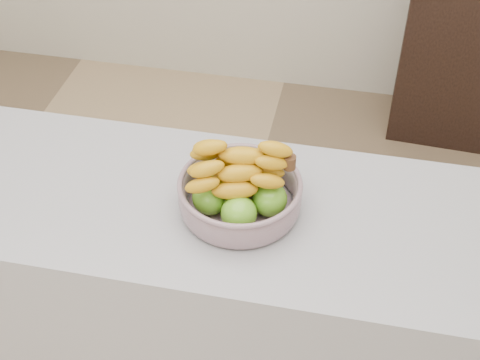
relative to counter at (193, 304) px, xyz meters
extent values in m
cube|color=#9A9AA2|center=(0.00, 0.00, 0.00)|extent=(2.00, 0.60, 0.90)
cube|color=black|center=(0.87, 1.75, 0.02)|extent=(0.55, 0.45, 0.94)
cylinder|color=#9DA6BC|center=(0.15, 0.00, 0.46)|extent=(0.28, 0.28, 0.01)
torus|color=#9DA6BC|center=(0.15, 0.00, 0.54)|extent=(0.32, 0.32, 0.02)
sphere|color=#419B1A|center=(0.16, -0.08, 0.51)|extent=(0.09, 0.09, 0.09)
sphere|color=#419B1A|center=(0.23, -0.01, 0.51)|extent=(0.09, 0.09, 0.09)
sphere|color=#419B1A|center=(0.19, 0.07, 0.51)|extent=(0.09, 0.09, 0.09)
sphere|color=#419B1A|center=(0.09, 0.06, 0.51)|extent=(0.09, 0.09, 0.09)
sphere|color=#419B1A|center=(0.08, -0.04, 0.51)|extent=(0.09, 0.09, 0.09)
ellipsoid|color=yellow|center=(0.15, -0.05, 0.56)|extent=(0.21, 0.10, 0.05)
ellipsoid|color=yellow|center=(0.14, 0.00, 0.56)|extent=(0.21, 0.08, 0.05)
ellipsoid|color=yellow|center=(0.13, 0.05, 0.56)|extent=(0.21, 0.06, 0.05)
ellipsoid|color=yellow|center=(0.16, -0.03, 0.60)|extent=(0.21, 0.12, 0.05)
ellipsoid|color=yellow|center=(0.15, 0.03, 0.60)|extent=(0.21, 0.05, 0.05)
ellipsoid|color=yellow|center=(0.16, 0.00, 0.63)|extent=(0.21, 0.08, 0.05)
cylinder|color=#462A16|center=(0.27, 0.02, 0.61)|extent=(0.03, 0.03, 0.04)
camera|label=1|loc=(0.41, -1.25, 1.69)|focal=50.00mm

